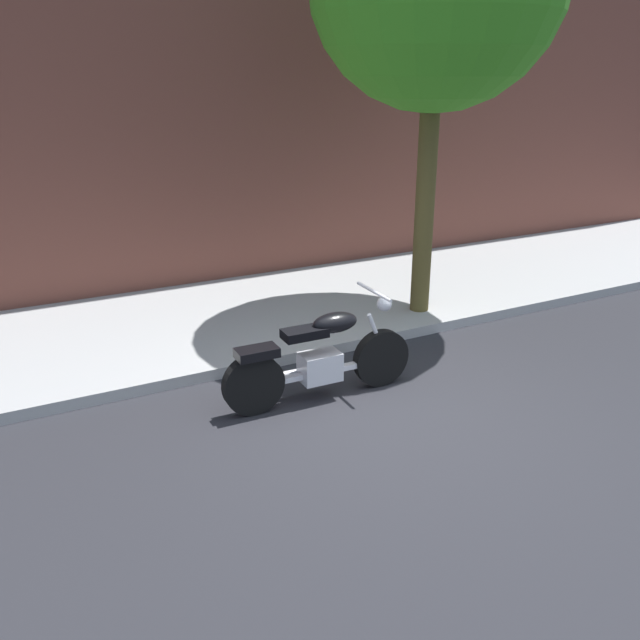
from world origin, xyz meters
The scene contains 4 objects.
ground_plane centered at (0.00, 0.00, 0.00)m, with size 60.00×60.00×0.00m, color #28282D.
sidewalk centered at (0.00, 3.23, 0.07)m, with size 22.49×3.35×0.14m, color #A4A4A4.
building_facade centered at (0.00, 5.15, 3.78)m, with size 22.49×0.50×7.57m, color brown.
motorcycle centered at (-0.51, 0.59, 0.48)m, with size 2.22×0.70×1.17m.
Camera 1 is at (-3.54, -5.21, 3.41)m, focal length 37.10 mm.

